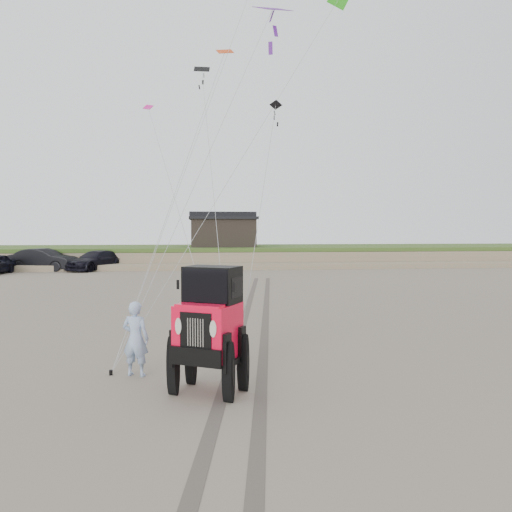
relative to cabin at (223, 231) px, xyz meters
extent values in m
plane|color=#6B6054|center=(-2.00, -37.00, -3.24)|extent=(160.00, 160.00, 0.00)
cube|color=#7A6B54|center=(-2.00, 1.00, -2.54)|extent=(160.00, 12.00, 1.40)
cube|color=#2D4719|center=(-2.00, 1.00, -1.69)|extent=(160.00, 12.00, 0.35)
cube|color=#7A6B54|center=(-2.00, -5.50, -2.99)|extent=(160.00, 3.50, 0.50)
cube|color=black|center=(0.00, 0.00, -0.21)|extent=(6.00, 5.00, 2.60)
cube|color=black|center=(0.00, 0.00, 1.21)|extent=(6.40, 5.40, 0.25)
cube|color=black|center=(0.00, 0.00, 1.59)|extent=(6.40, 1.20, 0.50)
imported|color=black|center=(-14.85, -5.93, -2.33)|extent=(5.81, 3.40, 1.81)
imported|color=black|center=(-10.76, -5.87, -2.43)|extent=(4.78, 5.95, 1.62)
imported|color=#84A2CC|center=(-3.60, -36.66, -2.37)|extent=(0.73, 0.59, 1.73)
cube|color=#5A198C|center=(0.69, -28.81, 8.57)|extent=(1.63, 1.38, 0.66)
cube|color=black|center=(0.26, -32.51, 4.02)|extent=(0.37, 0.43, 0.21)
cube|color=#D54214|center=(-1.17, -29.14, 6.78)|extent=(0.67, 0.44, 0.32)
cube|color=black|center=(-2.03, -29.25, 6.07)|extent=(0.60, 0.33, 0.28)
cube|color=#D81B87|center=(-4.26, -26.79, 5.21)|extent=(0.48, 0.40, 0.30)
cube|color=#38DE27|center=(3.22, -28.92, 8.99)|extent=(0.92, 0.53, 0.59)
cylinder|color=black|center=(-4.18, -36.54, -3.18)|extent=(0.08, 0.08, 0.12)
cylinder|color=black|center=(-1.49, -38.40, -3.18)|extent=(0.08, 0.08, 0.12)
cube|color=#4C443D|center=(-0.40, -29.00, -3.23)|extent=(4.42, 29.74, 0.01)
cube|color=#4C443D|center=(0.40, -29.00, -3.23)|extent=(4.42, 29.74, 0.01)
camera|label=1|loc=(-2.10, -48.17, 0.12)|focal=35.00mm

